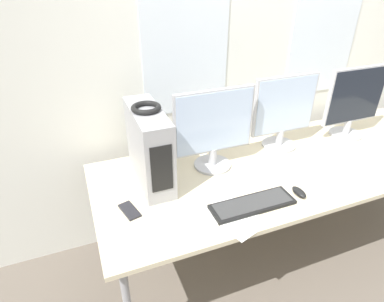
{
  "coord_description": "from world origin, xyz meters",
  "views": [
    {
      "loc": [
        -1.28,
        -0.94,
        1.89
      ],
      "look_at": [
        -0.73,
        0.46,
        1.01
      ],
      "focal_mm": 30.0,
      "sensor_mm": 36.0,
      "label": 1
    }
  ],
  "objects_px": {
    "pc_tower": "(149,146)",
    "monitor_right_far": "(354,101)",
    "monitor_right_near": "(284,112)",
    "keyboard": "(252,204)",
    "cell_phone": "(129,211)",
    "headphones": "(146,108)",
    "monitor_main": "(214,128)",
    "mouse": "(299,192)"
  },
  "relations": [
    {
      "from": "pc_tower",
      "to": "monitor_right_far",
      "type": "relative_size",
      "value": 0.97
    },
    {
      "from": "monitor_right_near",
      "to": "keyboard",
      "type": "height_order",
      "value": "monitor_right_near"
    },
    {
      "from": "keyboard",
      "to": "monitor_right_near",
      "type": "bearing_deg",
      "value": 44.52
    },
    {
      "from": "keyboard",
      "to": "cell_phone",
      "type": "distance_m",
      "value": 0.65
    },
    {
      "from": "headphones",
      "to": "monitor_right_far",
      "type": "xyz_separation_m",
      "value": [
        1.52,
        0.02,
        -0.19
      ]
    },
    {
      "from": "monitor_main",
      "to": "keyboard",
      "type": "distance_m",
      "value": 0.51
    },
    {
      "from": "headphones",
      "to": "monitor_right_near",
      "type": "height_order",
      "value": "monitor_right_near"
    },
    {
      "from": "mouse",
      "to": "cell_phone",
      "type": "distance_m",
      "value": 0.93
    },
    {
      "from": "pc_tower",
      "to": "monitor_right_near",
      "type": "bearing_deg",
      "value": 3.75
    },
    {
      "from": "pc_tower",
      "to": "mouse",
      "type": "xyz_separation_m",
      "value": [
        0.73,
        -0.45,
        -0.2
      ]
    },
    {
      "from": "pc_tower",
      "to": "monitor_right_far",
      "type": "distance_m",
      "value": 1.52
    },
    {
      "from": "pc_tower",
      "to": "monitor_main",
      "type": "bearing_deg",
      "value": -0.72
    },
    {
      "from": "monitor_right_near",
      "to": "cell_phone",
      "type": "bearing_deg",
      "value": -164.73
    },
    {
      "from": "headphones",
      "to": "keyboard",
      "type": "bearing_deg",
      "value": -45.65
    },
    {
      "from": "pc_tower",
      "to": "monitor_right_far",
      "type": "bearing_deg",
      "value": 0.77
    },
    {
      "from": "monitor_main",
      "to": "pc_tower",
      "type": "bearing_deg",
      "value": 179.28
    },
    {
      "from": "monitor_right_near",
      "to": "mouse",
      "type": "bearing_deg",
      "value": -113.29
    },
    {
      "from": "keyboard",
      "to": "cell_phone",
      "type": "bearing_deg",
      "value": 162.44
    },
    {
      "from": "monitor_right_far",
      "to": "keyboard",
      "type": "height_order",
      "value": "monitor_right_far"
    },
    {
      "from": "pc_tower",
      "to": "keyboard",
      "type": "distance_m",
      "value": 0.65
    },
    {
      "from": "monitor_right_near",
      "to": "monitor_main",
      "type": "bearing_deg",
      "value": -173.0
    },
    {
      "from": "cell_phone",
      "to": "pc_tower",
      "type": "bearing_deg",
      "value": 38.89
    },
    {
      "from": "monitor_right_far",
      "to": "mouse",
      "type": "xyz_separation_m",
      "value": [
        -0.79,
        -0.47,
        -0.25
      ]
    },
    {
      "from": "keyboard",
      "to": "pc_tower",
      "type": "bearing_deg",
      "value": 134.4
    },
    {
      "from": "headphones",
      "to": "monitor_right_far",
      "type": "distance_m",
      "value": 1.53
    },
    {
      "from": "headphones",
      "to": "keyboard",
      "type": "height_order",
      "value": "headphones"
    },
    {
      "from": "monitor_main",
      "to": "mouse",
      "type": "xyz_separation_m",
      "value": [
        0.33,
        -0.45,
        -0.25
      ]
    },
    {
      "from": "monitor_main",
      "to": "monitor_right_near",
      "type": "xyz_separation_m",
      "value": [
        0.55,
        0.07,
        -0.0
      ]
    },
    {
      "from": "pc_tower",
      "to": "headphones",
      "type": "bearing_deg",
      "value": 90.0
    },
    {
      "from": "pc_tower",
      "to": "keyboard",
      "type": "height_order",
      "value": "pc_tower"
    },
    {
      "from": "pc_tower",
      "to": "monitor_right_near",
      "type": "height_order",
      "value": "monitor_right_near"
    },
    {
      "from": "keyboard",
      "to": "mouse",
      "type": "height_order",
      "value": "mouse"
    },
    {
      "from": "headphones",
      "to": "monitor_main",
      "type": "height_order",
      "value": "monitor_main"
    },
    {
      "from": "headphones",
      "to": "monitor_right_near",
      "type": "distance_m",
      "value": 0.97
    },
    {
      "from": "headphones",
      "to": "monitor_main",
      "type": "bearing_deg",
      "value": -0.84
    },
    {
      "from": "cell_phone",
      "to": "mouse",
      "type": "bearing_deg",
      "value": -26.92
    },
    {
      "from": "pc_tower",
      "to": "monitor_main",
      "type": "xyz_separation_m",
      "value": [
        0.4,
        -0.0,
        0.04
      ]
    },
    {
      "from": "monitor_right_far",
      "to": "cell_phone",
      "type": "relative_size",
      "value": 3.28
    },
    {
      "from": "monitor_right_near",
      "to": "pc_tower",
      "type": "bearing_deg",
      "value": -176.25
    },
    {
      "from": "pc_tower",
      "to": "mouse",
      "type": "bearing_deg",
      "value": -31.88
    },
    {
      "from": "pc_tower",
      "to": "keyboard",
      "type": "relative_size",
      "value": 1.09
    },
    {
      "from": "headphones",
      "to": "monitor_main",
      "type": "relative_size",
      "value": 0.32
    }
  ]
}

